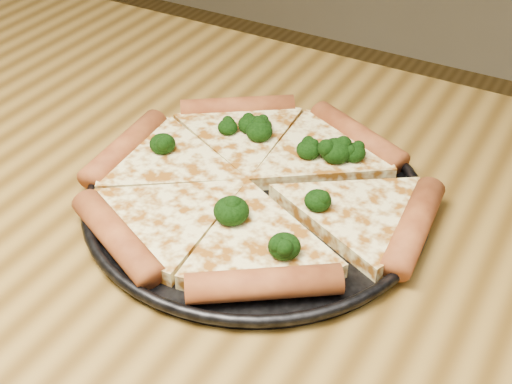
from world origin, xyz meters
The scene contains 4 objects.
dining_table centered at (0.00, 0.00, 0.66)m, with size 1.20×0.90×0.75m.
pizza_pan centered at (0.04, 0.11, 0.76)m, with size 0.33×0.33×0.02m.
pizza centered at (0.03, 0.12, 0.77)m, with size 0.34×0.34×0.03m.
broccoli_florets centered at (0.04, 0.14, 0.78)m, with size 0.21×0.19×0.02m.
Camera 1 is at (0.31, -0.36, 1.17)m, focal length 49.59 mm.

